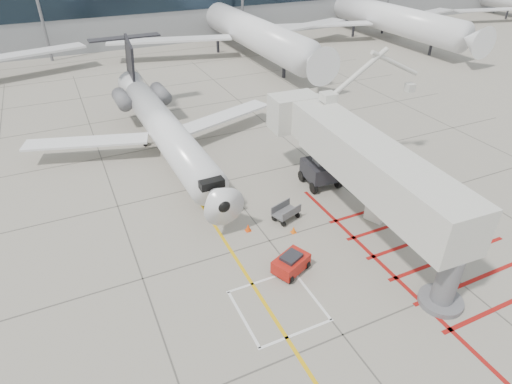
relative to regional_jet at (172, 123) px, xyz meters
name	(u,v)px	position (x,y,z in m)	size (l,w,h in m)	color
ground_plane	(301,282)	(2.57, -15.92, -3.78)	(260.00, 260.00, 0.00)	gray
regional_jet	(172,123)	(0.00, 0.00, 0.00)	(22.89, 28.86, 7.56)	white
jet_bridge	(375,178)	(8.79, -13.61, 0.18)	(9.38, 19.81, 7.92)	silver
pushback_tug	(291,263)	(2.45, -14.88, -3.17)	(2.10, 1.31, 1.22)	#AA1810
baggage_cart	(286,212)	(4.61, -10.31, -3.22)	(1.78, 1.12, 1.12)	#4F4F53
ground_power_unit	(381,204)	(10.66, -12.57, -2.94)	(2.14, 1.25, 1.69)	silver
cone_nose	(248,227)	(1.78, -10.40, -3.52)	(0.38, 0.38, 0.53)	#DE410B
cone_side	(294,230)	(4.36, -11.82, -3.55)	(0.34, 0.34, 0.47)	#F3610C
bg_aircraft_c	(243,8)	(19.12, 30.08, 2.71)	(38.97, 43.30, 12.99)	silver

